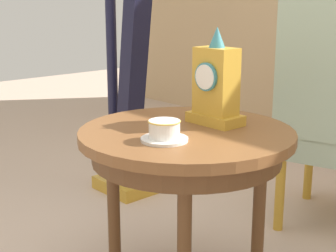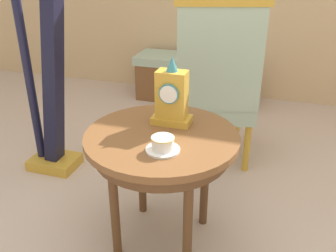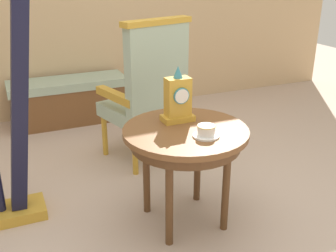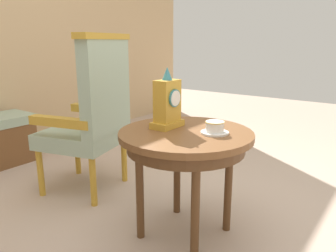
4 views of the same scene
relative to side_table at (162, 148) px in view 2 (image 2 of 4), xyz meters
The scene contains 7 objects.
ground_plane 0.55m from the side_table, 76.24° to the left, with size 10.00×10.00×0.00m, color #BCA38E.
side_table is the anchor object (origin of this frame).
teacup_left 0.19m from the side_table, 70.15° to the right, with size 0.15×0.15×0.07m.
mantel_clock 0.25m from the side_table, 88.15° to the left, with size 0.19×0.11×0.34m.
armchair 0.86m from the side_table, 83.65° to the left, with size 0.66×0.66×1.14m.
harp 1.03m from the side_table, 153.67° to the left, with size 0.40×0.24×1.74m.
window_bench 2.04m from the side_table, 99.36° to the left, with size 1.13×0.40×0.44m.
Camera 2 is at (0.48, -1.50, 1.40)m, focal length 39.88 mm.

